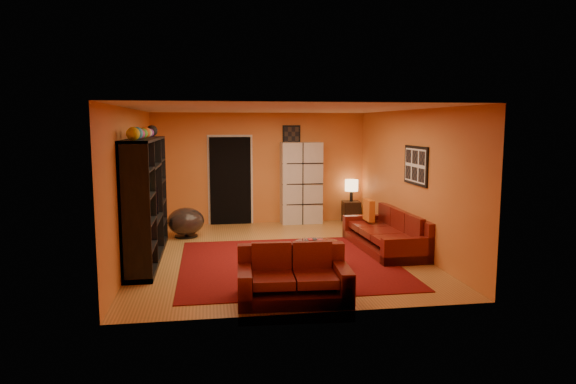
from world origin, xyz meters
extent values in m
plane|color=#9A662F|center=(0.00, 0.00, 0.00)|extent=(6.00, 6.00, 0.00)
plane|color=white|center=(0.00, 0.00, 2.60)|extent=(6.00, 6.00, 0.00)
plane|color=#CE6D2D|center=(0.00, 3.00, 1.30)|extent=(6.00, 0.00, 6.00)
plane|color=#CE6D2D|center=(0.00, -3.00, 1.30)|extent=(6.00, 0.00, 6.00)
plane|color=#CE6D2D|center=(-2.50, 0.00, 1.30)|extent=(0.00, 6.00, 6.00)
plane|color=#CE6D2D|center=(2.50, 0.00, 1.30)|extent=(0.00, 6.00, 6.00)
cube|color=#520909|center=(0.10, -0.70, 0.01)|extent=(3.60, 3.60, 0.01)
cube|color=black|center=(-0.70, 2.96, 1.02)|extent=(0.95, 0.10, 2.04)
cube|color=black|center=(2.48, -0.30, 1.60)|extent=(0.03, 1.00, 0.70)
cube|color=black|center=(0.75, 2.98, 2.05)|extent=(0.42, 0.03, 0.52)
cube|color=black|center=(-2.27, 0.00, 1.05)|extent=(0.45, 3.00, 2.10)
imported|color=black|center=(-2.23, 0.04, 0.97)|extent=(0.85, 0.11, 0.49)
cube|color=#540E0B|center=(2.05, 0.01, 0.16)|extent=(1.04, 2.37, 0.32)
cube|color=#540E0B|center=(2.44, 0.02, 0.42)|extent=(0.26, 2.34, 0.85)
cube|color=#540E0B|center=(2.09, -1.07, 0.31)|extent=(0.96, 0.21, 0.62)
cube|color=#540E0B|center=(2.01, 1.09, 0.31)|extent=(0.96, 0.21, 0.62)
cube|color=#540E0B|center=(2.03, -0.65, 0.47)|extent=(0.76, 0.66, 0.12)
cube|color=#540E0B|center=(2.01, 0.01, 0.47)|extent=(0.76, 0.66, 0.12)
cube|color=#540E0B|center=(1.99, 0.67, 0.47)|extent=(0.76, 0.66, 0.12)
cube|color=#540E0B|center=(-0.11, -2.50, 0.16)|extent=(1.53, 0.98, 0.32)
cube|color=#540E0B|center=(-0.09, -2.15, 0.42)|extent=(1.49, 0.27, 0.85)
cube|color=#540E0B|center=(0.53, -2.54, 0.31)|extent=(0.23, 0.90, 0.62)
cube|color=#540E0B|center=(-0.76, -2.46, 0.31)|extent=(0.23, 0.90, 0.62)
cube|color=#540E0B|center=(0.16, -2.56, 0.47)|extent=(0.58, 0.70, 0.12)
cube|color=#540E0B|center=(-0.40, -2.52, 0.47)|extent=(0.58, 0.70, 0.12)
cube|color=#D25F17|center=(1.95, 0.72, 0.63)|extent=(0.12, 0.42, 0.42)
cylinder|color=silver|center=(0.53, -0.98, 0.40)|extent=(0.80, 0.80, 0.02)
cylinder|color=black|center=(0.78, -0.95, 0.20)|extent=(0.05, 0.05, 0.38)
cylinder|color=black|center=(0.39, -0.77, 0.20)|extent=(0.05, 0.05, 0.38)
cylinder|color=black|center=(0.43, -1.20, 0.20)|extent=(0.05, 0.05, 0.38)
cube|color=beige|center=(0.96, 2.80, 0.96)|extent=(0.97, 0.45, 1.91)
cylinder|color=black|center=(-1.69, 1.66, 0.02)|extent=(0.44, 0.44, 0.03)
cylinder|color=black|center=(-1.69, 1.66, 0.10)|extent=(0.06, 0.06, 0.15)
ellipsoid|color=#3C3635|center=(-1.69, 1.66, 0.33)|extent=(0.76, 0.76, 0.57)
cube|color=black|center=(2.17, 2.75, 0.25)|extent=(0.43, 0.43, 0.50)
cylinder|color=black|center=(2.17, 2.75, 0.62)|extent=(0.08, 0.08, 0.25)
cylinder|color=#FFD18C|center=(2.17, 2.75, 0.89)|extent=(0.31, 0.31, 0.27)
camera|label=1|loc=(-1.21, -9.02, 2.34)|focal=32.00mm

